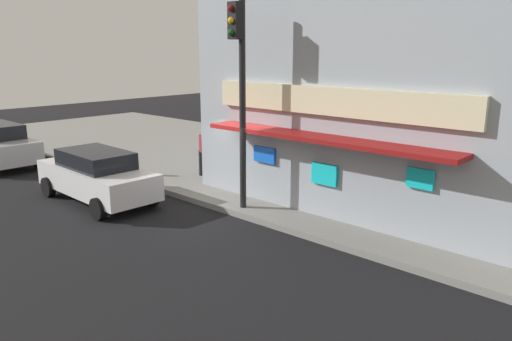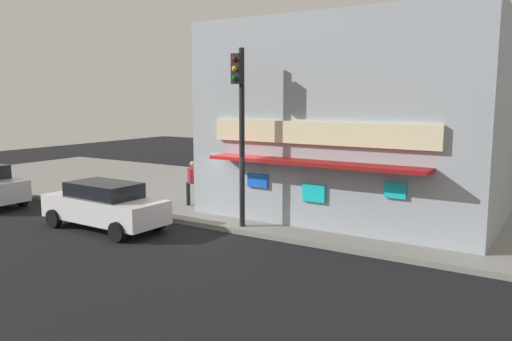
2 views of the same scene
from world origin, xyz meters
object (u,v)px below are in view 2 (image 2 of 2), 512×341
(traffic_light, at_px, (240,115))
(trash_can, at_px, (251,206))
(pedestrian, at_px, (193,181))
(fire_hydrant, at_px, (126,197))
(potted_plant_by_doorway, at_px, (311,205))
(parked_car_white, at_px, (105,205))

(traffic_light, relative_size, trash_can, 7.14)
(traffic_light, bearing_deg, pedestrian, 153.09)
(fire_hydrant, relative_size, pedestrian, 0.48)
(trash_can, relative_size, pedestrian, 0.46)
(fire_hydrant, bearing_deg, pedestrian, 38.94)
(trash_can, bearing_deg, potted_plant_by_doorway, 21.58)
(traffic_light, distance_m, fire_hydrant, 6.45)
(parked_car_white, bearing_deg, pedestrian, 80.84)
(fire_hydrant, xyz_separation_m, pedestrian, (2.04, 1.65, 0.58))
(fire_hydrant, height_order, trash_can, fire_hydrant)
(traffic_light, distance_m, parked_car_white, 5.58)
(pedestrian, height_order, potted_plant_by_doorway, pedestrian)
(traffic_light, relative_size, potted_plant_by_doorway, 6.65)
(trash_can, bearing_deg, parked_car_white, -135.78)
(traffic_light, xyz_separation_m, pedestrian, (-3.50, 1.78, -2.72))
(pedestrian, bearing_deg, potted_plant_by_doorway, 4.67)
(traffic_light, bearing_deg, potted_plant_by_doorway, 55.25)
(pedestrian, distance_m, parked_car_white, 4.00)
(pedestrian, bearing_deg, parked_car_white, -99.16)
(pedestrian, bearing_deg, trash_can, -7.14)
(pedestrian, xyz_separation_m, parked_car_white, (-0.63, -3.94, -0.34))
(trash_can, bearing_deg, fire_hydrant, -165.93)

